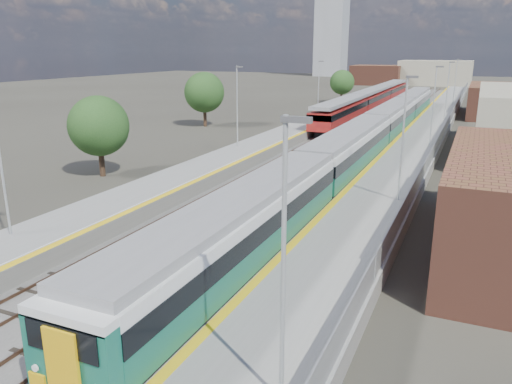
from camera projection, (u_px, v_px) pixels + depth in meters
The scene contains 11 objects.
ground at pixel (376, 138), 58.20m from camera, with size 320.00×320.00×0.00m, color #47443A.
ballast_bed at pixel (361, 134), 61.26m from camera, with size 10.50×155.00×0.06m, color #565451.
tracks at pixel (369, 131), 62.49m from camera, with size 8.96×160.00×0.17m.
platform_right at pixel (426, 133), 58.19m from camera, with size 4.70×155.00×8.52m.
platform_left at pixel (309, 126), 63.76m from camera, with size 4.30×155.00×8.52m.
buildings at pixel (374, 47), 140.25m from camera, with size 72.00×185.50×40.00m.
green_train at pixel (374, 131), 48.70m from camera, with size 2.94×81.73×3.23m.
red_train at pixel (372, 99), 81.40m from camera, with size 2.92×59.28×3.69m.
tree_a at pixel (99, 126), 39.57m from camera, with size 4.79×4.79×6.50m.
tree_b at pixel (204, 92), 65.91m from camera, with size 5.29×5.29×7.17m.
tree_c at pixel (342, 82), 95.58m from camera, with size 4.65×4.65×6.30m.
Camera 1 is at (10.49, -8.44, 9.89)m, focal length 35.00 mm.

